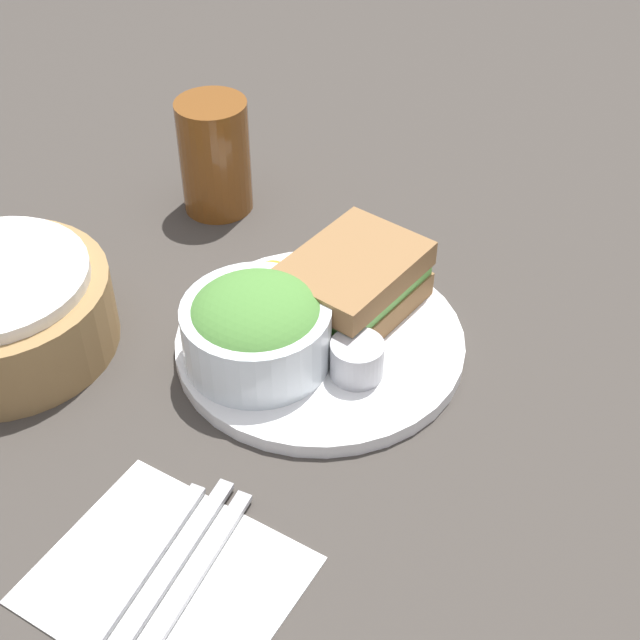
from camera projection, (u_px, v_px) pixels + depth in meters
name	position (u px, v px, depth m)	size (l,w,h in m)	color
ground_plane	(320.00, 348.00, 0.81)	(4.00, 4.00, 0.00)	#3D3833
plate	(320.00, 342.00, 0.81)	(0.26, 0.26, 0.01)	white
sandwich	(353.00, 284.00, 0.81)	(0.14, 0.11, 0.06)	olive
salad_bowl	(257.00, 326.00, 0.76)	(0.13, 0.13, 0.07)	white
dressing_cup	(357.00, 359.00, 0.76)	(0.05, 0.05, 0.03)	#B7B7BC
orange_wedge	(273.00, 280.00, 0.84)	(0.04, 0.04, 0.04)	orange
drink_glass	(215.00, 156.00, 0.95)	(0.08, 0.08, 0.13)	brown
bread_basket	(0.00, 310.00, 0.79)	(0.20, 0.20, 0.08)	#997547
napkin	(167.00, 579.00, 0.63)	(0.15, 0.18, 0.00)	white
fork	(188.00, 585.00, 0.62)	(0.17, 0.01, 0.01)	#B2B2B7
knife	(166.00, 576.00, 0.63)	(0.18, 0.01, 0.01)	#B2B2B7
spoon	(144.00, 567.00, 0.63)	(0.15, 0.01, 0.01)	#B2B2B7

